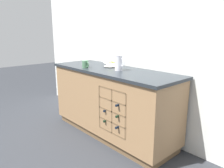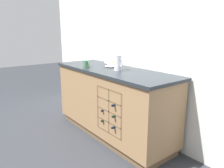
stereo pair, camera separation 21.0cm
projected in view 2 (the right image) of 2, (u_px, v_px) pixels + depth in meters
The scene contains 6 objects.
ground_plane at pixel (112, 134), 3.02m from camera, with size 14.00×14.00×0.00m, color #2D3035.
back_wall at pixel (134, 39), 2.94m from camera, with size 4.40×0.06×2.55m, color silver.
kitchen_island at pixel (112, 102), 2.91m from camera, with size 1.89×0.66×0.91m.
fruit_bowl at pixel (113, 64), 2.97m from camera, with size 0.23×0.23×0.08m.
white_pitcher at pixel (118, 63), 2.68m from camera, with size 0.15×0.10×0.19m.
ceramic_mug at pixel (86, 64), 2.91m from camera, with size 0.12×0.08×0.10m.
Camera 2 is at (2.19, -1.70, 1.39)m, focal length 35.00 mm.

